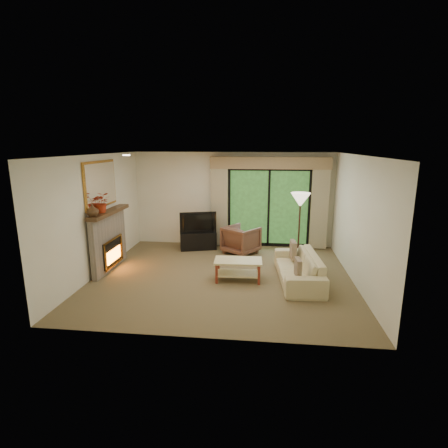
# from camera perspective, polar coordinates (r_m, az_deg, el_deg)

# --- Properties ---
(floor) EXTENTS (5.50, 5.50, 0.00)m
(floor) POSITION_cam_1_polar(r_m,az_deg,el_deg) (7.70, -0.25, -8.51)
(floor) COLOR brown
(floor) RESTS_ON ground
(ceiling) EXTENTS (5.50, 5.50, 0.00)m
(ceiling) POSITION_cam_1_polar(r_m,az_deg,el_deg) (7.16, -0.27, 11.23)
(ceiling) COLOR silver
(ceiling) RESTS_ON ground
(wall_back) EXTENTS (5.00, 0.00, 5.00)m
(wall_back) POSITION_cam_1_polar(r_m,az_deg,el_deg) (9.77, 1.45, 4.03)
(wall_back) COLOR white
(wall_back) RESTS_ON ground
(wall_front) EXTENTS (5.00, 0.00, 5.00)m
(wall_front) POSITION_cam_1_polar(r_m,az_deg,el_deg) (4.93, -3.66, -5.02)
(wall_front) COLOR white
(wall_front) RESTS_ON ground
(wall_left) EXTENTS (0.00, 5.00, 5.00)m
(wall_left) POSITION_cam_1_polar(r_m,az_deg,el_deg) (8.11, -19.96, 1.39)
(wall_left) COLOR white
(wall_left) RESTS_ON ground
(wall_right) EXTENTS (0.00, 5.00, 5.00)m
(wall_right) POSITION_cam_1_polar(r_m,az_deg,el_deg) (7.52, 21.03, 0.45)
(wall_right) COLOR white
(wall_right) RESTS_ON ground
(fireplace) EXTENTS (0.24, 1.70, 1.37)m
(fireplace) POSITION_cam_1_polar(r_m,az_deg,el_deg) (8.37, -18.30, -2.47)
(fireplace) COLOR gray
(fireplace) RESTS_ON floor
(mirror) EXTENTS (0.07, 1.45, 1.02)m
(mirror) POSITION_cam_1_polar(r_m,az_deg,el_deg) (8.17, -19.47, 6.14)
(mirror) COLOR #B57B2E
(mirror) RESTS_ON wall_left
(sliding_door) EXTENTS (2.26, 0.10, 2.16)m
(sliding_door) POSITION_cam_1_polar(r_m,az_deg,el_deg) (9.72, 7.31, 2.69)
(sliding_door) COLOR black
(sliding_door) RESTS_ON floor
(curtain_left) EXTENTS (0.45, 0.18, 2.35)m
(curtain_left) POSITION_cam_1_polar(r_m,az_deg,el_deg) (9.66, -0.71, 3.34)
(curtain_left) COLOR tan
(curtain_left) RESTS_ON floor
(curtain_right) EXTENTS (0.45, 0.18, 2.35)m
(curtain_right) POSITION_cam_1_polar(r_m,az_deg,el_deg) (9.71, 15.33, 2.92)
(curtain_right) COLOR tan
(curtain_right) RESTS_ON floor
(cornice) EXTENTS (3.20, 0.24, 0.32)m
(cornice) POSITION_cam_1_polar(r_m,az_deg,el_deg) (9.49, 7.53, 9.86)
(cornice) COLOR #9C7D56
(cornice) RESTS_ON wall_back
(media_console) EXTENTS (1.05, 0.68, 0.48)m
(media_console) POSITION_cam_1_polar(r_m,az_deg,el_deg) (9.58, -4.25, -2.66)
(media_console) COLOR black
(media_console) RESTS_ON floor
(tv) EXTENTS (0.98, 0.39, 0.56)m
(tv) POSITION_cam_1_polar(r_m,az_deg,el_deg) (9.45, -4.30, 0.40)
(tv) COLOR black
(tv) RESTS_ON media_console
(armchair) EXTENTS (1.10, 1.11, 0.73)m
(armchair) POSITION_cam_1_polar(r_m,az_deg,el_deg) (9.15, 2.81, -2.59)
(armchair) COLOR brown
(armchair) RESTS_ON floor
(sofa) EXTENTS (0.93, 2.06, 0.59)m
(sofa) POSITION_cam_1_polar(r_m,az_deg,el_deg) (7.52, 12.03, -6.94)
(sofa) COLOR beige
(sofa) RESTS_ON floor
(pillow_near) EXTENTS (0.12, 0.35, 0.35)m
(pillow_near) POSITION_cam_1_polar(r_m,az_deg,el_deg) (6.90, 11.99, -6.99)
(pillow_near) COLOR brown
(pillow_near) RESTS_ON sofa
(pillow_far) EXTENTS (0.13, 0.40, 0.39)m
(pillow_far) POSITION_cam_1_polar(r_m,az_deg,el_deg) (8.00, 11.23, -4.11)
(pillow_far) COLOR brown
(pillow_far) RESTS_ON sofa
(coffee_table) EXTENTS (1.01, 0.58, 0.44)m
(coffee_table) POSITION_cam_1_polar(r_m,az_deg,el_deg) (7.43, 2.32, -7.50)
(coffee_table) COLOR beige
(coffee_table) RESTS_ON floor
(floor_lamp) EXTENTS (0.60, 0.60, 1.71)m
(floor_lamp) POSITION_cam_1_polar(r_m,az_deg,el_deg) (8.47, 12.15, -0.73)
(floor_lamp) COLOR beige
(floor_lamp) RESTS_ON floor
(vase) EXTENTS (0.26, 0.26, 0.26)m
(vase) POSITION_cam_1_polar(r_m,az_deg,el_deg) (7.60, -20.67, 2.13)
(vase) COLOR #442C18
(vase) RESTS_ON fireplace
(branches) EXTENTS (0.49, 0.46, 0.44)m
(branches) POSITION_cam_1_polar(r_m,az_deg,el_deg) (7.94, -19.42, 3.35)
(branches) COLOR #A72D13
(branches) RESTS_ON fireplace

